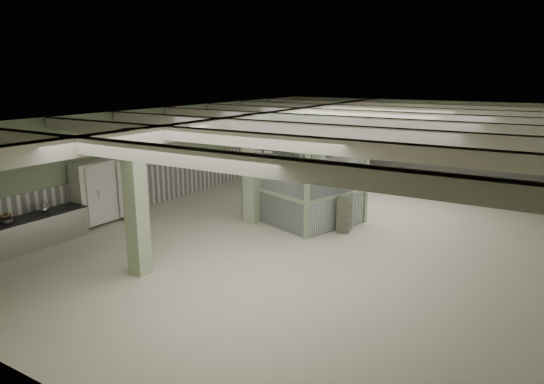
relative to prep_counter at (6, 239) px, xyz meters
The scene contains 29 objects.
floor 9.59m from the prep_counter, 46.95° to the left, with size 20.00×20.00×0.00m, color silver.
ceiling 10.08m from the prep_counter, 46.95° to the left, with size 14.00×20.00×0.02m, color silver.
wall_back 18.26m from the prep_counter, 68.96° to the left, with size 14.00×0.02×3.60m, color #99AB89.
wall_front 7.32m from the prep_counter, 24.64° to the right, with size 14.00×0.02×3.60m, color #99AB89.
wall_left 7.14m from the prep_counter, 93.76° to the left, with size 0.02×20.00×3.60m, color #99AB89.
wainscot_left 7.02m from the prep_counter, 93.56° to the left, with size 0.05×19.90×1.50m, color white.
wainscot_back 18.19m from the prep_counter, 68.93° to the left, with size 13.90×0.05×1.50m, color white.
girder 8.59m from the prep_counter, 60.01° to the left, with size 0.45×19.90×0.40m, color beige.
beam_a 7.20m from the prep_counter, ahead, with size 13.90×0.35×0.32m, color beige.
beam_b 7.45m from the prep_counter, 17.00° to the left, with size 13.90×0.35×0.32m, color beige.
beam_c 8.47m from the prep_counter, 34.53° to the left, with size 13.90×0.35×0.32m, color beige.
beam_d 10.03m from the prep_counter, 46.95° to the left, with size 13.90×0.35×0.32m, color beige.
beam_e 11.91m from the prep_counter, 55.46° to the left, with size 13.90×0.35×0.32m, color beige.
beam_f 13.98m from the prep_counter, 61.41° to the left, with size 13.90×0.35×0.32m, color beige.
beam_g 16.18m from the prep_counter, 65.72° to the left, with size 13.90×0.35×0.32m, color beige.
column_a 4.37m from the prep_counter, 13.90° to the left, with size 0.42×0.42×3.60m, color #ABBD99.
column_b 7.36m from the prep_counter, 56.05° to the left, with size 0.42×0.42×3.60m, color #ABBD99.
column_c 11.79m from the prep_counter, 69.83° to the left, with size 0.42×0.42×3.60m, color #ABBD99.
column_d 15.59m from the prep_counter, 74.93° to the left, with size 0.42×0.42×3.60m, color #ABBD99.
pendant_front 7.76m from the prep_counter, 15.86° to the left, with size 0.44×0.44×0.22m, color #2E3C2D.
pendant_mid 10.61m from the prep_counter, 46.81° to the left, with size 0.44×0.44×0.22m, color #2E3C2D.
pendant_back 14.58m from the prep_counter, 60.61° to the left, with size 0.44×0.44×0.22m, color #2E3C2D.
prep_counter is the anchor object (origin of this frame).
pitcher_near 1.30m from the prep_counter, 87.05° to the left, with size 0.20×0.23×0.30m, color #AAAAAE, non-canonical shape.
pitcher_far 1.41m from the prep_counter, 93.17° to the left, with size 0.21×0.24×0.30m, color #AAAAAE, non-canonical shape.
veg_colander 0.57m from the prep_counter, 136.61° to the left, with size 0.46×0.46×0.21m, color #444348, non-canonical shape.
walkin_cooler 3.50m from the prep_counter, 91.39° to the left, with size 0.93×2.19×2.01m.
guard_booth 9.08m from the prep_counter, 53.77° to the left, with size 4.20×3.87×2.77m.
filing_cabinet 9.73m from the prep_counter, 43.61° to the left, with size 0.38×0.54×1.18m, color #5B6050.
Camera 1 is at (6.16, -13.90, 4.85)m, focal length 32.00 mm.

